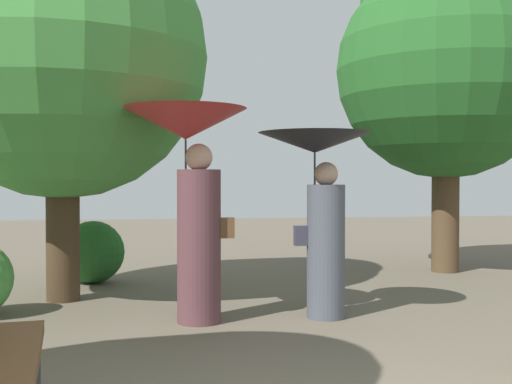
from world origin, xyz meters
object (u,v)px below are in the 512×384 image
Objects in this scene: tree_near_right at (446,52)px; person_left at (191,171)px; person_right at (320,189)px; tree_mid_left at (62,32)px.

person_left is at bearing -144.37° from tree_near_right.
tree_near_right reaches higher than person_right.
tree_mid_left is (-5.44, -1.51, -0.23)m from tree_near_right.
tree_mid_left is at bearing -164.54° from tree_near_right.
tree_near_right is (2.72, 2.87, 2.03)m from person_right.
person_right is 4.45m from tree_near_right.
tree_near_right reaches higher than person_left.
tree_near_right is (4.03, 2.89, 1.85)m from person_left.
person_left is 2.56m from tree_mid_left.
tree_near_right is 5.65m from tree_mid_left.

